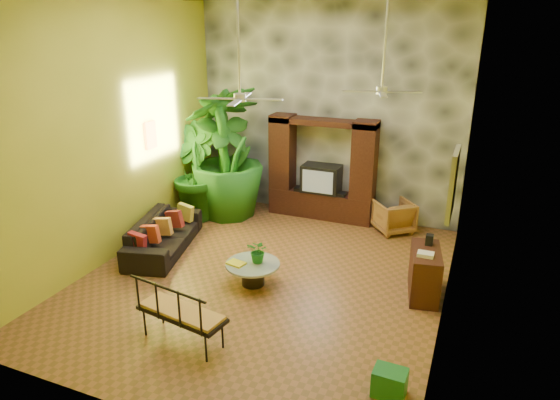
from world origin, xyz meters
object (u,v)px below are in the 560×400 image
at_px(tall_plant_b, 193,172).
at_px(ceiling_fan_back, 383,78).
at_px(coffee_table, 253,271).
at_px(ceiling_fan_front, 240,84).
at_px(sofa, 164,234).
at_px(tall_plant_c, 226,152).
at_px(green_bin, 389,383).
at_px(iron_bench, 178,311).
at_px(wicker_armchair, 394,216).
at_px(tall_plant_a, 226,161).
at_px(side_console, 425,273).
at_px(entertainment_center, 322,176).

bearing_deg(tall_plant_b, ceiling_fan_back, -10.65).
bearing_deg(coffee_table, tall_plant_b, 137.97).
bearing_deg(coffee_table, ceiling_fan_front, -134.00).
bearing_deg(sofa, ceiling_fan_back, -90.92).
distance_m(ceiling_fan_front, sofa, 3.78).
height_order(tall_plant_c, green_bin, tall_plant_c).
bearing_deg(green_bin, iron_bench, -177.49).
xyz_separation_m(wicker_armchair, tall_plant_c, (-3.72, -0.50, 1.15)).
relative_size(ceiling_fan_back, coffee_table, 2.00).
relative_size(wicker_armchair, tall_plant_b, 0.35).
xyz_separation_m(wicker_armchair, tall_plant_b, (-4.34, -0.92, 0.74)).
distance_m(wicker_armchair, coffee_table, 3.68).
relative_size(ceiling_fan_front, green_bin, 4.67).
bearing_deg(ceiling_fan_back, tall_plant_a, 160.06).
bearing_deg(side_console, ceiling_fan_front, -173.24).
xyz_separation_m(ceiling_fan_back, green_bin, (0.98, -3.29, -3.23)).
xyz_separation_m(entertainment_center, ceiling_fan_front, (-0.20, -3.54, 2.44)).
xyz_separation_m(entertainment_center, side_console, (2.65, -2.67, -0.57)).
height_order(wicker_armchair, green_bin, wicker_armchair).
height_order(coffee_table, side_console, side_console).
height_order(ceiling_fan_back, side_console, ceiling_fan_back).
xyz_separation_m(sofa, tall_plant_a, (0.20, 2.27, 0.93)).
relative_size(tall_plant_b, iron_bench, 1.56).
distance_m(tall_plant_a, coffee_table, 3.62).
bearing_deg(ceiling_fan_back, tall_plant_b, 169.35).
distance_m(sofa, tall_plant_a, 2.46).
bearing_deg(sofa, iron_bench, -155.67).
bearing_deg(entertainment_center, sofa, -128.75).
bearing_deg(wicker_armchair, green_bin, 60.59).
relative_size(ceiling_fan_front, side_console, 1.86).
distance_m(tall_plant_b, iron_bench, 4.84).
height_order(sofa, tall_plant_c, tall_plant_c).
xyz_separation_m(iron_bench, green_bin, (2.90, 0.13, -0.38)).
distance_m(tall_plant_c, side_console, 5.18).
distance_m(ceiling_fan_front, iron_bench, 3.38).
bearing_deg(green_bin, ceiling_fan_front, 148.77).
xyz_separation_m(tall_plant_a, tall_plant_b, (-0.53, -0.55, -0.18)).
relative_size(tall_plant_b, coffee_table, 2.33).
height_order(coffee_table, green_bin, coffee_table).
bearing_deg(wicker_armchair, sofa, -5.93).
height_order(tall_plant_a, coffee_table, tall_plant_a).
bearing_deg(tall_plant_a, iron_bench, -69.38).
distance_m(entertainment_center, sofa, 3.73).
bearing_deg(iron_bench, sofa, 137.88).
distance_m(ceiling_fan_front, ceiling_fan_back, 2.41).
height_order(entertainment_center, side_console, entertainment_center).
height_order(ceiling_fan_back, coffee_table, ceiling_fan_back).
distance_m(wicker_armchair, tall_plant_b, 4.50).
relative_size(ceiling_fan_back, side_console, 1.86).
distance_m(side_console, green_bin, 2.57).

